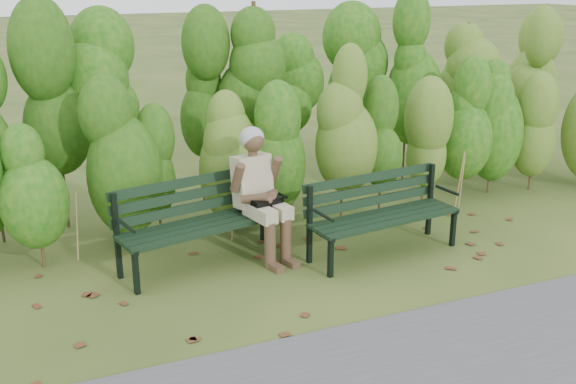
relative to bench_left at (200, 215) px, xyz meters
name	(u,v)px	position (x,y,z in m)	size (l,w,h in m)	color
ground	(302,279)	(0.76, -0.74, -0.49)	(80.00, 80.00, 0.00)	#2F461A
hedge_band	(236,110)	(0.76, 1.12, 0.76)	(11.04, 1.67, 2.42)	#47381E
leaf_litter	(275,282)	(0.50, -0.71, -0.49)	(5.53, 2.02, 0.01)	brown
bench_left	(200,215)	(0.00, 0.00, 0.00)	(1.75, 0.89, 0.84)	black
bench_right	(379,208)	(1.74, -0.44, -0.03)	(1.64, 0.71, 0.80)	black
seated_woman	(260,186)	(0.60, -0.05, 0.23)	(0.56, 0.82, 1.30)	#B9AF89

